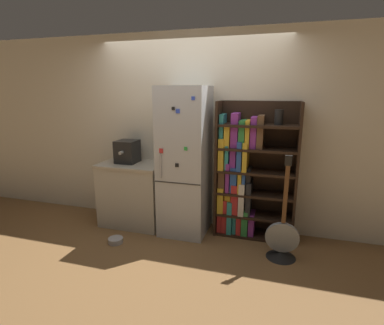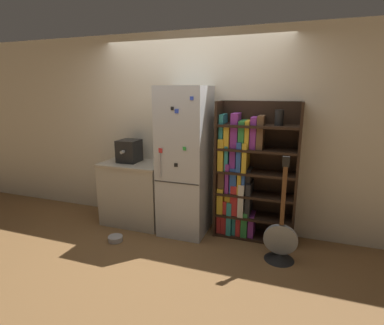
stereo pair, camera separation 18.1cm
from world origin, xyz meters
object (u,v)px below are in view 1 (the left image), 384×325
pet_bowl (116,240)px  bookshelf (245,176)px  guitar (282,244)px  refrigerator (185,162)px  espresso_machine (127,152)px

pet_bowl → bookshelf: bearing=26.2°
guitar → pet_bowl: (-1.98, -0.24, -0.14)m
refrigerator → pet_bowl: 1.31m
bookshelf → pet_bowl: 1.81m
bookshelf → pet_bowl: bearing=-153.8°
refrigerator → guitar: refrigerator is taller
refrigerator → guitar: bearing=-15.2°
bookshelf → pet_bowl: bookshelf is taller
bookshelf → guitar: bookshelf is taller
espresso_machine → guitar: (2.10, -0.39, -0.86)m
bookshelf → espresso_machine: 1.63m
espresso_machine → pet_bowl: 1.19m
bookshelf → espresso_machine: bookshelf is taller
refrigerator → bookshelf: size_ratio=1.10×
refrigerator → guitar: size_ratio=1.57×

